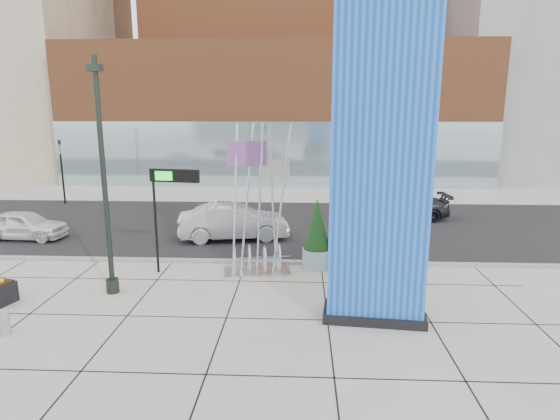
{
  "coord_description": "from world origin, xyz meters",
  "views": [
    {
      "loc": [
        3.2,
        -13.76,
        6.16
      ],
      "look_at": [
        2.46,
        2.0,
        2.64
      ],
      "focal_mm": 30.0,
      "sensor_mm": 36.0,
      "label": 1
    }
  ],
  "objects_px": {
    "blue_pylon": "(381,159)",
    "public_art_sculpture": "(257,234)",
    "lamp_post": "(106,201)",
    "car_silver_mid": "(234,222)",
    "concrete_bollard": "(3,323)",
    "overhead_street_sign": "(172,184)",
    "car_white_west": "(24,225)"
  },
  "relations": [
    {
      "from": "blue_pylon",
      "to": "public_art_sculpture",
      "type": "bearing_deg",
      "value": 140.81
    },
    {
      "from": "blue_pylon",
      "to": "concrete_bollard",
      "type": "height_order",
      "value": "blue_pylon"
    },
    {
      "from": "concrete_bollard",
      "to": "car_silver_mid",
      "type": "distance_m",
      "value": 10.87
    },
    {
      "from": "concrete_bollard",
      "to": "lamp_post",
      "type": "bearing_deg",
      "value": 58.92
    },
    {
      "from": "blue_pylon",
      "to": "overhead_street_sign",
      "type": "bearing_deg",
      "value": 158.21
    },
    {
      "from": "concrete_bollard",
      "to": "overhead_street_sign",
      "type": "xyz_separation_m",
      "value": [
        3.45,
        5.06,
        3.06
      ]
    },
    {
      "from": "car_white_west",
      "to": "car_silver_mid",
      "type": "xyz_separation_m",
      "value": [
        9.87,
        0.44,
        0.16
      ]
    },
    {
      "from": "car_white_west",
      "to": "concrete_bollard",
      "type": "bearing_deg",
      "value": -149.29
    },
    {
      "from": "blue_pylon",
      "to": "concrete_bollard",
      "type": "relative_size",
      "value": 14.9
    },
    {
      "from": "lamp_post",
      "to": "car_silver_mid",
      "type": "distance_m",
      "value": 7.67
    },
    {
      "from": "car_silver_mid",
      "to": "car_white_west",
      "type": "bearing_deg",
      "value": 82.19
    },
    {
      "from": "car_silver_mid",
      "to": "lamp_post",
      "type": "bearing_deg",
      "value": 144.06
    },
    {
      "from": "lamp_post",
      "to": "blue_pylon",
      "type": "bearing_deg",
      "value": -10.61
    },
    {
      "from": "blue_pylon",
      "to": "overhead_street_sign",
      "type": "distance_m",
      "value": 7.89
    },
    {
      "from": "public_art_sculpture",
      "to": "lamp_post",
      "type": "bearing_deg",
      "value": -164.05
    },
    {
      "from": "blue_pylon",
      "to": "car_silver_mid",
      "type": "bearing_deg",
      "value": 128.98
    },
    {
      "from": "blue_pylon",
      "to": "car_white_west",
      "type": "distance_m",
      "value": 17.55
    },
    {
      "from": "blue_pylon",
      "to": "car_silver_mid",
      "type": "relative_size",
      "value": 1.93
    },
    {
      "from": "concrete_bollard",
      "to": "overhead_street_sign",
      "type": "bearing_deg",
      "value": 55.74
    },
    {
      "from": "lamp_post",
      "to": "public_art_sculpture",
      "type": "bearing_deg",
      "value": 25.25
    },
    {
      "from": "overhead_street_sign",
      "to": "car_white_west",
      "type": "height_order",
      "value": "overhead_street_sign"
    },
    {
      "from": "public_art_sculpture",
      "to": "car_white_west",
      "type": "relative_size",
      "value": 1.42
    },
    {
      "from": "concrete_bollard",
      "to": "overhead_street_sign",
      "type": "relative_size",
      "value": 0.17
    },
    {
      "from": "lamp_post",
      "to": "car_white_west",
      "type": "xyz_separation_m",
      "value": [
        -6.71,
        6.16,
        -2.47
      ]
    },
    {
      "from": "car_silver_mid",
      "to": "concrete_bollard",
      "type": "bearing_deg",
      "value": 142.27
    },
    {
      "from": "concrete_bollard",
      "to": "car_silver_mid",
      "type": "xyz_separation_m",
      "value": [
        5.0,
        9.64,
        0.51
      ]
    },
    {
      "from": "concrete_bollard",
      "to": "car_silver_mid",
      "type": "bearing_deg",
      "value": 62.6
    },
    {
      "from": "overhead_street_sign",
      "to": "concrete_bollard",
      "type": "bearing_deg",
      "value": -115.7
    },
    {
      "from": "blue_pylon",
      "to": "lamp_post",
      "type": "bearing_deg",
      "value": 175.27
    },
    {
      "from": "public_art_sculpture",
      "to": "concrete_bollard",
      "type": "relative_size",
      "value": 8.53
    },
    {
      "from": "lamp_post",
      "to": "public_art_sculpture",
      "type": "height_order",
      "value": "lamp_post"
    },
    {
      "from": "overhead_street_sign",
      "to": "public_art_sculpture",
      "type": "bearing_deg",
      "value": 12.24
    }
  ]
}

